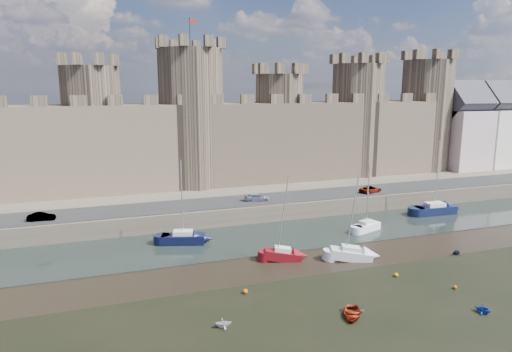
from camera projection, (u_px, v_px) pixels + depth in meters
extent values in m
plane|color=black|center=(291.00, 343.00, 35.11)|extent=(160.00, 160.00, 0.00)
cube|color=black|center=(216.00, 243.00, 57.38)|extent=(160.00, 12.00, 0.08)
cube|color=#4C443A|center=(172.00, 179.00, 90.57)|extent=(160.00, 60.00, 2.50)
cube|color=black|center=(199.00, 204.00, 66.18)|extent=(160.00, 7.00, 0.10)
cube|color=#42382B|center=(181.00, 145.00, 77.82)|extent=(100.00, 9.00, 14.00)
cylinder|color=#42382B|center=(93.00, 130.00, 72.81)|extent=(9.00, 9.00, 20.00)
cylinder|color=#42382B|center=(192.00, 118.00, 77.58)|extent=(11.00, 11.00, 23.00)
cylinder|color=black|center=(190.00, 33.00, 74.86)|extent=(0.10, 0.10, 5.00)
cube|color=#A11C15|center=(193.00, 22.00, 74.67)|extent=(1.00, 0.03, 0.60)
cylinder|color=#42382B|center=(279.00, 128.00, 83.04)|extent=(9.00, 9.00, 19.00)
cylinder|color=#42382B|center=(356.00, 120.00, 87.92)|extent=(10.00, 10.00, 21.00)
cylinder|color=#42382B|center=(425.00, 116.00, 92.89)|extent=(10.00, 10.00, 22.00)
cube|color=beige|center=(462.00, 140.00, 94.54)|extent=(8.50, 9.00, 12.00)
cube|color=#38383F|center=(465.00, 103.00, 93.06)|extent=(8.50, 9.05, 9.05)
cube|color=white|center=(496.00, 138.00, 97.39)|extent=(8.50, 9.00, 12.00)
cube|color=#38383F|center=(499.00, 102.00, 95.91)|extent=(8.50, 9.05, 9.05)
imported|color=gray|center=(41.00, 217.00, 58.11)|extent=(3.43, 1.43, 1.10)
imported|color=gray|center=(257.00, 198.00, 68.13)|extent=(4.00, 2.17, 1.10)
imported|color=gray|center=(371.00, 189.00, 73.53)|extent=(4.30, 2.84, 1.10)
cube|color=black|center=(183.00, 239.00, 56.96)|extent=(5.65, 3.49, 1.15)
cube|color=silver|center=(183.00, 233.00, 56.80)|extent=(2.66, 2.05, 0.52)
cylinder|color=silver|center=(182.00, 198.00, 55.93)|extent=(0.14, 0.14, 9.44)
cube|color=white|center=(366.00, 227.00, 62.06)|extent=(4.52, 2.95, 0.99)
cube|color=silver|center=(367.00, 222.00, 61.92)|extent=(2.15, 1.71, 0.45)
cylinder|color=silver|center=(368.00, 195.00, 61.17)|extent=(0.14, 0.14, 8.10)
cube|color=black|center=(434.00, 210.00, 70.15)|extent=(6.59, 2.87, 1.23)
cube|color=silver|center=(435.00, 204.00, 69.97)|extent=(2.97, 1.92, 0.56)
cylinder|color=silver|center=(437.00, 174.00, 69.05)|extent=(0.14, 0.14, 10.10)
cube|color=maroon|center=(283.00, 256.00, 51.73)|extent=(4.43, 2.74, 1.06)
cube|color=silver|center=(283.00, 249.00, 51.58)|extent=(2.09, 1.61, 0.48)
cylinder|color=silver|center=(283.00, 215.00, 50.79)|extent=(0.14, 0.14, 8.63)
cube|color=silver|center=(351.00, 255.00, 51.84)|extent=(5.03, 3.23, 1.10)
cube|color=silver|center=(351.00, 248.00, 51.68)|extent=(2.38, 1.88, 0.50)
cylinder|color=silver|center=(353.00, 212.00, 50.85)|extent=(0.14, 0.14, 9.02)
imported|color=silver|center=(223.00, 323.00, 37.28)|extent=(1.57, 1.38, 0.77)
imported|color=maroon|center=(352.00, 314.00, 38.99)|extent=(3.38, 3.71, 0.63)
imported|color=#16369A|center=(483.00, 309.00, 39.67)|extent=(1.80, 1.92, 0.81)
imported|color=#0E1433|center=(457.00, 252.00, 53.43)|extent=(1.48, 1.33, 0.69)
sphere|color=#D25709|center=(245.00, 291.00, 43.37)|extent=(0.49, 0.49, 0.49)
sphere|color=orange|center=(396.00, 275.00, 47.21)|extent=(0.44, 0.44, 0.44)
sphere|color=#CE4C09|center=(455.00, 287.00, 44.36)|extent=(0.40, 0.40, 0.40)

